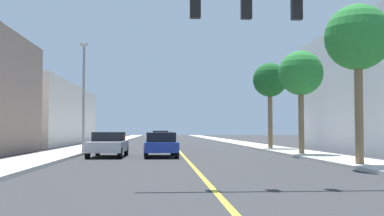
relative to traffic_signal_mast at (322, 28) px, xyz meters
The scene contains 14 objects.
ground 33.22m from the traffic_signal_mast, 96.17° to the left, with size 192.00×192.00×0.00m, color #2D2D30.
sidewalk_left 34.83m from the traffic_signal_mast, 108.70° to the left, with size 2.79×168.00×0.15m, color beige.
sidewalk_right 33.26m from the traffic_signal_mast, 83.03° to the left, with size 2.79×168.00×0.15m, color beige.
lane_marking_center 33.22m from the traffic_signal_mast, 96.17° to the left, with size 0.16×144.00×0.01m, color yellow.
building_left_far 43.87m from the traffic_signal_mast, 117.61° to the left, with size 12.68×27.66×6.38m, color silver.
traffic_signal_mast is the anchor object (origin of this frame).
street_lamp 21.29m from the traffic_signal_mast, 118.55° to the left, with size 0.56×0.28×7.37m.
palm_near 6.04m from the traffic_signal_mast, 56.78° to the left, with size 2.75×2.75×6.64m.
palm_mid 14.15m from the traffic_signal_mast, 75.78° to the left, with size 2.66×2.66×6.15m.
palm_far 22.72m from the traffic_signal_mast, 80.77° to the left, with size 2.67×2.67×6.66m.
car_black 27.58m from the traffic_signal_mast, 99.72° to the left, with size 1.95×3.91×1.37m.
car_red 39.61m from the traffic_signal_mast, 97.13° to the left, with size 1.93×4.34×1.46m.
car_silver 16.19m from the traffic_signal_mast, 120.25° to the left, with size 2.05×4.60×1.42m.
car_blue 14.76m from the traffic_signal_mast, 110.25° to the left, with size 2.05×4.65×1.41m.
Camera 1 is at (-1.38, -4.75, 1.55)m, focal length 44.36 mm.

